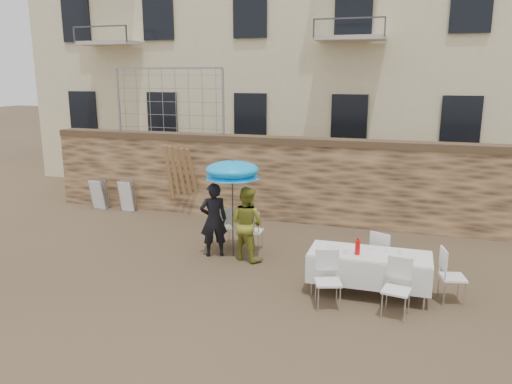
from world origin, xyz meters
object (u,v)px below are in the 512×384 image
(banquet_table, at_px, (370,255))
(table_chair_front_right, at_px, (396,289))
(woman_dress, at_px, (247,224))
(umbrella, at_px, (232,173))
(man_suit, at_px, (214,220))
(soda_bottle, at_px, (358,247))
(table_chair_front_left, at_px, (328,281))
(chair_stack_left, at_px, (102,193))
(chair_stack_right, at_px, (129,195))
(couple_chair_right, at_px, (253,230))
(table_chair_back, at_px, (383,255))
(table_chair_side, at_px, (453,276))
(couple_chair_left, at_px, (223,227))

(banquet_table, bearing_deg, table_chair_front_right, -56.31)
(woman_dress, relative_size, umbrella, 0.81)
(man_suit, bearing_deg, soda_bottle, 129.33)
(man_suit, distance_m, table_chair_front_left, 3.28)
(chair_stack_left, height_order, chair_stack_right, same)
(couple_chair_right, xyz_separation_m, table_chair_back, (2.86, -0.74, 0.00))
(umbrella, relative_size, chair_stack_right, 2.12)
(table_chair_front_left, bearing_deg, umbrella, 124.22)
(soda_bottle, height_order, chair_stack_right, soda_bottle)
(woman_dress, relative_size, couple_chair_right, 1.64)
(table_chair_front_right, xyz_separation_m, chair_stack_left, (-8.48, 4.42, -0.02))
(table_chair_front_left, height_order, chair_stack_left, table_chair_front_left)
(umbrella, xyz_separation_m, table_chair_front_right, (3.46, -1.84, -1.35))
(banquet_table, height_order, table_chair_side, table_chair_side)
(woman_dress, relative_size, table_chair_side, 1.64)
(soda_bottle, relative_size, table_chair_side, 0.27)
(banquet_table, bearing_deg, umbrella, 159.75)
(couple_chair_right, bearing_deg, chair_stack_right, -28.81)
(couple_chair_right, bearing_deg, woman_dress, 92.12)
(soda_bottle, relative_size, table_chair_front_left, 0.27)
(soda_bottle, distance_m, chair_stack_right, 7.88)
(couple_chair_left, distance_m, banquet_table, 3.71)
(table_chair_side, height_order, chair_stack_right, table_chair_side)
(soda_bottle, xyz_separation_m, table_chair_front_right, (0.70, -0.60, -0.43))
(table_chair_front_left, height_order, table_chair_front_right, same)
(couple_chair_right, bearing_deg, soda_bottle, 142.41)
(woman_dress, xyz_separation_m, couple_chair_left, (-0.75, 0.55, -0.31))
(umbrella, distance_m, chair_stack_left, 5.80)
(table_chair_front_right, relative_size, chair_stack_left, 1.04)
(couple_chair_left, distance_m, chair_stack_right, 4.28)
(couple_chair_right, distance_m, banquet_table, 3.09)
(table_chair_side, xyz_separation_m, chair_stack_left, (-9.38, 3.57, -0.02))
(umbrella, height_order, table_chair_front_right, umbrella)
(table_chair_front_left, bearing_deg, couple_chair_left, 122.48)
(banquet_table, height_order, table_chair_front_left, table_chair_front_left)
(table_chair_side, bearing_deg, soda_bottle, 86.63)
(table_chair_side, bearing_deg, table_chair_back, 47.50)
(woman_dress, bearing_deg, chair_stack_right, -11.18)
(umbrella, xyz_separation_m, table_chair_side, (4.36, -0.99, -1.35))
(woman_dress, relative_size, banquet_table, 0.75)
(soda_bottle, bearing_deg, chair_stack_right, 150.94)
(soda_bottle, bearing_deg, banquet_table, 36.87)
(couple_chair_right, bearing_deg, umbrella, 53.24)
(banquet_table, xyz_separation_m, chair_stack_right, (-7.08, 3.67, -0.27))
(table_chair_front_right, distance_m, chair_stack_left, 9.56)
(table_chair_front_right, bearing_deg, umbrella, 161.65)
(table_chair_front_left, distance_m, table_chair_back, 1.74)
(couple_chair_left, xyz_separation_m, couple_chair_right, (0.70, 0.00, 0.00))
(man_suit, distance_m, couple_chair_right, 0.95)
(table_chair_back, bearing_deg, woman_dress, 18.87)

